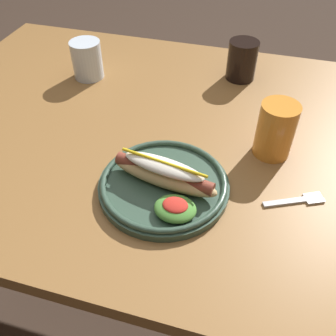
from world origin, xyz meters
TOP-DOWN VIEW (x-y plane):
  - ground_plane at (0.00, 0.00)m, footprint 8.00×8.00m
  - dining_table at (0.00, 0.00)m, footprint 1.45×0.91m
  - hot_dog_plate at (-0.02, -0.20)m, footprint 0.26×0.26m
  - fork at (0.24, -0.15)m, footprint 0.12×0.07m
  - soda_cup at (0.07, 0.28)m, footprint 0.08×0.08m
  - water_cup at (-0.35, 0.17)m, footprint 0.08×0.08m
  - extra_cup at (0.18, -0.02)m, footprint 0.08×0.08m

SIDE VIEW (x-z plane):
  - ground_plane at x=0.00m, z-range 0.00..0.00m
  - dining_table at x=0.00m, z-range 0.28..1.02m
  - fork at x=0.24m, z-range 0.74..0.74m
  - hot_dog_plate at x=-0.02m, z-range 0.72..0.80m
  - water_cup at x=-0.35m, z-range 0.74..0.84m
  - soda_cup at x=0.07m, z-range 0.74..0.85m
  - extra_cup at x=0.18m, z-range 0.74..0.86m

